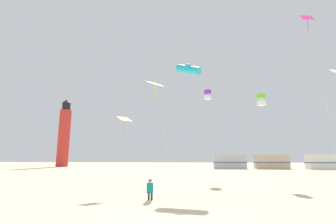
% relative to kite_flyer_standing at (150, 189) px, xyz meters
% --- Properties ---
extents(kite_flyer_standing, '(0.36, 0.53, 1.16)m').
position_rel_kite_flyer_standing_xyz_m(kite_flyer_standing, '(0.00, 0.00, 0.00)').
color(kite_flyer_standing, '#147F84').
rests_on(kite_flyer_standing, ground).
extents(kite_diamond_orange, '(1.98, 1.98, 5.27)m').
position_rel_kite_flyer_standing_xyz_m(kite_diamond_orange, '(-2.58, 3.85, 4.29)').
color(kite_diamond_orange, silver).
rests_on(kite_diamond_orange, ground).
extents(kite_diamond_gold, '(1.83, 1.83, 7.19)m').
position_rel_kite_flyer_standing_xyz_m(kite_diamond_gold, '(0.03, 1.54, 6.13)').
color(kite_diamond_gold, silver).
rests_on(kite_diamond_gold, ground).
extents(kite_tube_cyan, '(2.83, 2.58, 10.95)m').
position_rel_kite_flyer_standing_xyz_m(kite_tube_cyan, '(2.24, 7.78, 9.63)').
color(kite_tube_cyan, silver).
rests_on(kite_tube_cyan, ground).
extents(kite_box_lime, '(2.71, 2.71, 8.36)m').
position_rel_kite_flyer_standing_xyz_m(kite_box_lime, '(9.26, 10.04, 7.16)').
color(kite_box_lime, silver).
rests_on(kite_box_lime, ground).
extents(kite_box_violet, '(2.44, 1.75, 10.15)m').
position_rel_kite_flyer_standing_xyz_m(kite_box_violet, '(4.57, 14.72, 8.95)').
color(kite_box_violet, silver).
rests_on(kite_box_violet, ground).
extents(kite_diamond_magenta, '(1.54, 1.54, 14.18)m').
position_rel_kite_flyer_standing_xyz_m(kite_diamond_magenta, '(12.39, 6.14, 12.60)').
color(kite_diamond_magenta, silver).
rests_on(kite_diamond_magenta, ground).
extents(lighthouse_distant, '(2.80, 2.80, 16.80)m').
position_rel_kite_flyer_standing_xyz_m(lighthouse_distant, '(-28.42, 44.73, 7.22)').
color(lighthouse_distant, red).
rests_on(lighthouse_distant, ground).
extents(rv_van_silver, '(6.49, 2.49, 2.80)m').
position_rel_kite_flyer_standing_xyz_m(rv_van_silver, '(10.63, 37.56, 0.78)').
color(rv_van_silver, '#B7BABF').
rests_on(rv_van_silver, ground).
extents(rv_van_tan, '(6.58, 2.76, 2.80)m').
position_rel_kite_flyer_standing_xyz_m(rv_van_tan, '(18.77, 37.27, 0.78)').
color(rv_van_tan, '#C6B28C').
rests_on(rv_van_tan, ground).
extents(rv_van_white, '(6.62, 2.88, 2.80)m').
position_rel_kite_flyer_standing_xyz_m(rv_van_white, '(28.28, 36.25, 0.78)').
color(rv_van_white, white).
rests_on(rv_van_white, ground).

